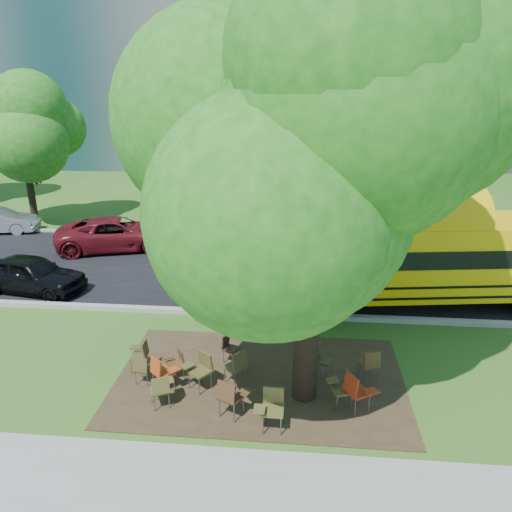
# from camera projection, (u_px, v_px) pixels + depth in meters

# --- Properties ---
(ground) EXTENTS (160.00, 160.00, 0.00)m
(ground) POSITION_uv_depth(u_px,v_px,m) (223.00, 367.00, 12.82)
(ground) COLOR #29591B
(ground) RESTS_ON ground
(dirt_patch) EXTENTS (7.00, 4.50, 0.03)m
(dirt_patch) POSITION_uv_depth(u_px,v_px,m) (260.00, 379.00, 12.26)
(dirt_patch) COLOR #382819
(dirt_patch) RESTS_ON ground
(asphalt_road) EXTENTS (80.00, 8.00, 0.04)m
(asphalt_road) POSITION_uv_depth(u_px,v_px,m) (251.00, 269.00, 19.39)
(asphalt_road) COLOR black
(asphalt_road) RESTS_ON ground
(kerb_near) EXTENTS (80.00, 0.25, 0.14)m
(kerb_near) POSITION_uv_depth(u_px,v_px,m) (238.00, 313.00, 15.61)
(kerb_near) COLOR gray
(kerb_near) RESTS_ON ground
(kerb_far) EXTENTS (80.00, 0.25, 0.14)m
(kerb_far) POSITION_uv_depth(u_px,v_px,m) (260.00, 237.00, 23.22)
(kerb_far) COLOR gray
(kerb_far) RESTS_ON ground
(building_main) EXTENTS (38.00, 16.00, 22.00)m
(building_main) POSITION_uv_depth(u_px,v_px,m) (194.00, 32.00, 43.68)
(building_main) COLOR #60615D
(building_main) RESTS_ON ground
(bg_tree_0) EXTENTS (5.20, 5.20, 7.18)m
(bg_tree_0) POSITION_uv_depth(u_px,v_px,m) (22.00, 132.00, 24.58)
(bg_tree_0) COLOR black
(bg_tree_0) RESTS_ON ground
(bg_tree_2) EXTENTS (4.80, 4.80, 6.62)m
(bg_tree_2) POSITION_uv_depth(u_px,v_px,m) (176.00, 134.00, 26.89)
(bg_tree_2) COLOR black
(bg_tree_2) RESTS_ON ground
(bg_tree_3) EXTENTS (5.60, 5.60, 7.84)m
(bg_tree_3) POSITION_uv_depth(u_px,v_px,m) (434.00, 123.00, 23.58)
(bg_tree_3) COLOR black
(bg_tree_3) RESTS_ON ground
(main_tree) EXTENTS (7.20, 7.20, 9.18)m
(main_tree) POSITION_uv_depth(u_px,v_px,m) (313.00, 155.00, 9.76)
(main_tree) COLOR black
(main_tree) RESTS_ON ground
(school_bus) EXTENTS (11.81, 4.13, 2.83)m
(school_bus) POSITION_uv_depth(u_px,v_px,m) (433.00, 257.00, 15.88)
(school_bus) COLOR #ECB307
(school_bus) RESTS_ON ground
(chair_0) EXTENTS (0.58, 0.46, 0.79)m
(chair_0) POSITION_uv_depth(u_px,v_px,m) (144.00, 367.00, 11.90)
(chair_0) COLOR #443F1D
(chair_0) RESTS_ON ground
(chair_1) EXTENTS (0.76, 0.60, 0.89)m
(chair_1) POSITION_uv_depth(u_px,v_px,m) (162.00, 370.00, 11.66)
(chair_1) COLOR #A73A11
(chair_1) RESTS_ON ground
(chair_2) EXTENTS (0.57, 0.68, 0.85)m
(chair_2) POSITION_uv_depth(u_px,v_px,m) (161.00, 388.00, 11.04)
(chair_2) COLOR brown
(chair_2) RESTS_ON ground
(chair_3) EXTENTS (0.80, 0.63, 0.94)m
(chair_3) POSITION_uv_depth(u_px,v_px,m) (201.00, 367.00, 11.73)
(chair_3) COLOR #4C4621
(chair_3) RESTS_ON ground
(chair_4) EXTENTS (0.78, 0.62, 0.96)m
(chair_4) POSITION_uv_depth(u_px,v_px,m) (231.00, 395.00, 10.67)
(chair_4) COLOR #472C19
(chair_4) RESTS_ON ground
(chair_5) EXTENTS (0.62, 0.55, 0.95)m
(chair_5) POSITION_uv_depth(u_px,v_px,m) (272.00, 405.00, 10.35)
(chair_5) COLOR brown
(chair_5) RESTS_ON ground
(chair_6) EXTENTS (0.65, 0.59, 0.87)m
(chair_6) POSITION_uv_depth(u_px,v_px,m) (344.00, 386.00, 11.09)
(chair_6) COLOR brown
(chair_6) RESTS_ON ground
(chair_7) EXTENTS (0.79, 0.64, 0.96)m
(chair_7) POSITION_uv_depth(u_px,v_px,m) (357.00, 389.00, 10.87)
(chair_7) COLOR #A32B11
(chair_7) RESTS_ON ground
(chair_8) EXTENTS (0.51, 0.55, 0.84)m
(chair_8) POSITION_uv_depth(u_px,v_px,m) (141.00, 353.00, 12.46)
(chair_8) COLOR #463E1E
(chair_8) RESTS_ON ground
(chair_9) EXTENTS (0.64, 0.52, 0.77)m
(chair_9) POSITION_uv_depth(u_px,v_px,m) (177.00, 360.00, 12.22)
(chair_9) COLOR #4E321C
(chair_9) RESTS_ON ground
(chair_10) EXTENTS (0.49, 0.62, 0.78)m
(chair_10) POSITION_uv_depth(u_px,v_px,m) (229.00, 346.00, 12.84)
(chair_10) COLOR #3F2416
(chair_10) RESTS_ON ground
(chair_11) EXTENTS (0.63, 0.80, 0.93)m
(chair_11) POSITION_uv_depth(u_px,v_px,m) (238.00, 364.00, 11.86)
(chair_11) COLOR #4C4721
(chair_11) RESTS_ON ground
(chair_12) EXTENTS (0.56, 0.71, 0.85)m
(chair_12) POSITION_uv_depth(u_px,v_px,m) (321.00, 357.00, 12.24)
(chair_12) COLOR #423A1C
(chair_12) RESTS_ON ground
(chair_13) EXTENTS (0.60, 0.66, 0.88)m
(chair_13) POSITION_uv_depth(u_px,v_px,m) (371.00, 362.00, 12.00)
(chair_13) COLOR #4C351B
(chair_13) RESTS_ON ground
(black_car) EXTENTS (4.03, 2.17, 1.30)m
(black_car) POSITION_uv_depth(u_px,v_px,m) (31.00, 274.00, 17.18)
(black_car) COLOR black
(black_car) RESTS_ON ground
(bg_car_red) EXTENTS (5.52, 3.70, 1.41)m
(bg_car_red) POSITION_uv_depth(u_px,v_px,m) (117.00, 234.00, 21.52)
(bg_car_red) COLOR #570F16
(bg_car_red) RESTS_ON ground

